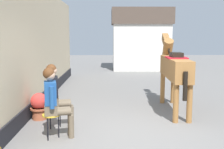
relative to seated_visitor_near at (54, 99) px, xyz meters
The scene contains 7 objects.
ground_plane 3.70m from the seated_visitor_near, 64.80° to the left, with size 40.00×40.00×0.00m, color slate.
pub_facade_wall 2.18m from the seated_visitor_near, 119.59° to the left, with size 0.34×14.00×3.40m.
distant_cottage 11.84m from the seated_visitor_near, 75.57° to the left, with size 3.40×2.60×3.50m.
seated_visitor_near is the anchor object (origin of this frame).
seated_visitor_far 0.67m from the seated_visitor_near, 97.03° to the left, with size 0.61×0.48×1.39m.
saddled_horse_center 3.47m from the seated_visitor_near, 36.22° to the left, with size 0.52×3.00×2.06m.
flower_planter_far 1.47m from the seated_visitor_near, 115.44° to the left, with size 0.43×0.43×0.64m.
Camera 1 is at (-0.49, -5.68, 2.00)m, focal length 45.87 mm.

